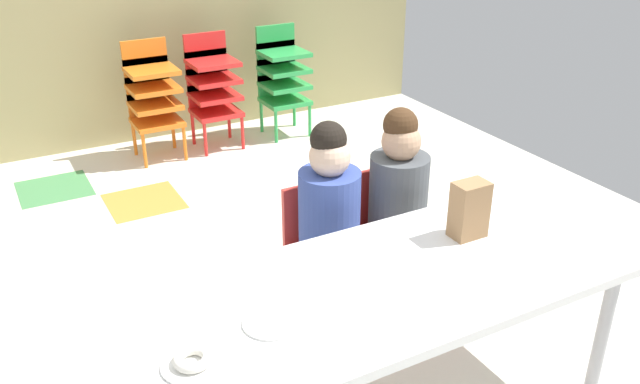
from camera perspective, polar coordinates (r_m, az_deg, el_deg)
ground_plane at (r=3.09m, az=-8.21°, el=-10.85°), size 5.24×4.88×0.02m
craft_table at (r=2.26m, az=2.64°, el=-9.29°), size 1.99×0.73×0.57m
seated_child_near_camera at (r=2.79m, az=0.72°, el=-1.18°), size 0.33×0.33×0.92m
seated_child_middle_seat at (r=2.96m, az=6.61°, el=0.29°), size 0.32×0.31×0.92m
kid_chair_orange_stack at (r=4.71m, az=-14.08°, el=8.19°), size 0.32×0.30×0.80m
kid_chair_red_stack at (r=4.83m, az=-9.15°, el=9.05°), size 0.32×0.30×0.80m
kid_chair_green_stack at (r=5.03m, az=-3.26°, el=10.00°), size 0.32×0.30×0.80m
paper_bag_brown at (r=2.55m, az=12.59°, el=-1.48°), size 0.13×0.09×0.22m
paper_plate_near_edge at (r=1.96m, az=-10.76°, el=-14.22°), size 0.18×0.18×0.01m
paper_plate_center_table at (r=2.09m, az=-4.15°, el=-11.01°), size 0.18×0.18×0.01m
donut_powdered_on_plate at (r=1.95m, az=-10.81°, el=-13.80°), size 0.11×0.11×0.03m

